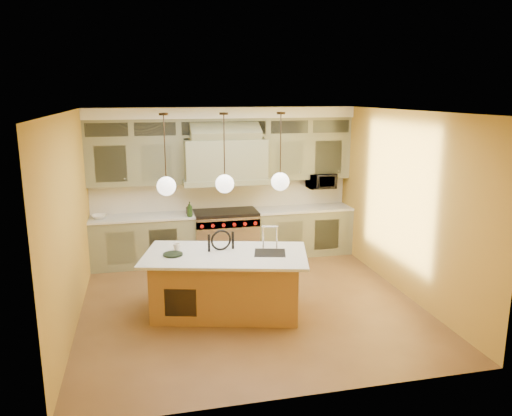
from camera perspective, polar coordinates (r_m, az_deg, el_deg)
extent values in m
plane|color=brown|center=(7.81, -0.75, -10.78)|extent=(5.00, 5.00, 0.00)
plane|color=white|center=(7.16, -0.82, 11.00)|extent=(5.00, 5.00, 0.00)
plane|color=gold|center=(9.76, -3.88, 2.93)|extent=(5.00, 0.00, 5.00)
plane|color=gold|center=(5.03, 5.26, -6.78)|extent=(5.00, 0.00, 5.00)
plane|color=gold|center=(7.26, -20.45, -1.36)|extent=(0.00, 5.00, 5.00)
plane|color=gold|center=(8.23, 16.48, 0.54)|extent=(0.00, 5.00, 5.00)
cube|color=gray|center=(9.56, -12.71, -3.75)|extent=(1.90, 0.65, 0.90)
cube|color=gray|center=(10.03, 5.29, -2.68)|extent=(1.90, 0.65, 0.90)
cube|color=silver|center=(9.43, -12.85, -1.01)|extent=(1.90, 0.68, 0.04)
cube|color=silver|center=(9.91, 5.34, -0.06)|extent=(1.90, 0.68, 0.04)
cube|color=silver|center=(9.78, -3.84, 1.59)|extent=(5.00, 0.04, 0.56)
cube|color=gray|center=(9.40, -13.62, 5.14)|extent=(1.75, 0.35, 0.85)
cube|color=gray|center=(9.90, 5.61, 5.83)|extent=(1.75, 0.35, 0.85)
cube|color=gray|center=(9.34, -3.59, 5.59)|extent=(1.50, 0.70, 0.75)
cube|color=#777C5A|center=(9.40, -3.55, 3.17)|extent=(1.60, 0.76, 0.10)
cube|color=#333833|center=(9.46, -3.81, 9.18)|extent=(5.00, 0.35, 0.35)
cube|color=white|center=(9.42, -3.82, 10.84)|extent=(5.00, 0.47, 0.20)
cube|color=silver|center=(9.65, -3.46, -3.28)|extent=(1.20, 0.70, 0.90)
cube|color=black|center=(9.53, -3.50, -0.51)|extent=(1.20, 0.70, 0.06)
cube|color=silver|center=(9.26, -3.16, -1.86)|extent=(1.20, 0.06, 0.14)
cube|color=#A86F3B|center=(7.35, -3.43, -8.66)|extent=(2.23, 1.46, 0.88)
cube|color=silver|center=(7.14, -3.52, -5.38)|extent=(2.53, 1.77, 0.04)
cube|color=black|center=(7.16, 1.60, -5.31)|extent=(0.52, 0.49, 0.05)
cylinder|color=black|center=(7.12, -4.42, -10.16)|extent=(0.04, 0.04, 0.71)
cylinder|color=black|center=(7.23, -1.63, -9.76)|extent=(0.04, 0.04, 0.71)
cylinder|color=black|center=(7.44, -5.28, -9.13)|extent=(0.04, 0.04, 0.71)
cylinder|color=black|center=(7.55, -2.60, -8.77)|extent=(0.04, 0.04, 0.71)
cube|color=black|center=(7.20, -3.52, -6.70)|extent=(0.49, 0.49, 0.05)
torus|color=black|center=(7.26, -4.02, -3.69)|extent=(0.31, 0.08, 0.31)
imported|color=black|center=(10.01, 7.45, 3.11)|extent=(0.54, 0.37, 0.30)
imported|color=#1A3313|center=(9.19, -7.59, -0.14)|extent=(0.12, 0.12, 0.28)
imported|color=black|center=(9.42, -7.72, -0.10)|extent=(0.10, 0.10, 0.19)
imported|color=white|center=(9.44, -17.42, -0.95)|extent=(0.28, 0.28, 0.07)
imported|color=silver|center=(7.35, -9.06, -4.43)|extent=(0.12, 0.12, 0.10)
cylinder|color=#2D2319|center=(6.75, -10.54, 10.50)|extent=(0.12, 0.12, 0.03)
cylinder|color=#2D2319|center=(6.79, -10.38, 6.75)|extent=(0.02, 0.02, 0.93)
sphere|color=white|center=(6.86, -10.21, 2.47)|extent=(0.26, 0.26, 0.26)
cylinder|color=#2D2319|center=(6.84, -3.71, 10.72)|extent=(0.12, 0.12, 0.03)
cylinder|color=#2D2319|center=(6.87, -3.66, 7.00)|extent=(0.02, 0.02, 0.93)
sphere|color=white|center=(6.94, -3.60, 2.77)|extent=(0.26, 0.26, 0.26)
cylinder|color=#2D2319|center=(7.01, 2.87, 10.78)|extent=(0.12, 0.12, 0.03)
cylinder|color=#2D2319|center=(7.04, 2.83, 7.16)|extent=(0.02, 0.02, 0.93)
sphere|color=white|center=(7.11, 2.78, 3.03)|extent=(0.26, 0.26, 0.26)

